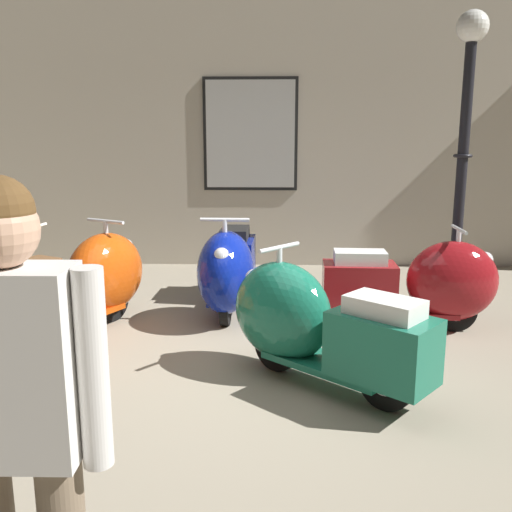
{
  "coord_description": "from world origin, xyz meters",
  "views": [
    {
      "loc": [
        0.29,
        -3.78,
        1.7
      ],
      "look_at": [
        0.14,
        1.06,
        0.68
      ],
      "focal_mm": 38.92,
      "sensor_mm": 36.0,
      "label": 1
    }
  ],
  "objects_px": {
    "info_stanchion": "(28,318)",
    "scooter_1": "(229,269)",
    "scooter_0": "(85,283)",
    "scooter_2": "(310,323)",
    "lamppost": "(464,137)",
    "visitor_0": "(16,414)",
    "scooter_3": "(423,284)"
  },
  "relations": [
    {
      "from": "info_stanchion",
      "to": "scooter_1",
      "type": "bearing_deg",
      "value": 50.81
    },
    {
      "from": "scooter_0",
      "to": "scooter_1",
      "type": "distance_m",
      "value": 1.35
    },
    {
      "from": "scooter_0",
      "to": "scooter_2",
      "type": "distance_m",
      "value": 2.2
    },
    {
      "from": "scooter_0",
      "to": "info_stanchion",
      "type": "distance_m",
      "value": 1.08
    },
    {
      "from": "scooter_2",
      "to": "info_stanchion",
      "type": "relative_size",
      "value": 1.31
    },
    {
      "from": "scooter_2",
      "to": "lamppost",
      "type": "relative_size",
      "value": 0.5
    },
    {
      "from": "scooter_2",
      "to": "scooter_0",
      "type": "bearing_deg",
      "value": 12.76
    },
    {
      "from": "visitor_0",
      "to": "info_stanchion",
      "type": "bearing_deg",
      "value": 23.22
    },
    {
      "from": "scooter_2",
      "to": "visitor_0",
      "type": "height_order",
      "value": "visitor_0"
    },
    {
      "from": "scooter_2",
      "to": "scooter_3",
      "type": "relative_size",
      "value": 0.95
    },
    {
      "from": "scooter_0",
      "to": "scooter_3",
      "type": "relative_size",
      "value": 1.04
    },
    {
      "from": "scooter_1",
      "to": "visitor_0",
      "type": "height_order",
      "value": "visitor_0"
    },
    {
      "from": "scooter_0",
      "to": "scooter_2",
      "type": "bearing_deg",
      "value": -90.32
    },
    {
      "from": "scooter_2",
      "to": "scooter_3",
      "type": "bearing_deg",
      "value": -93.07
    },
    {
      "from": "scooter_1",
      "to": "info_stanchion",
      "type": "xyz_separation_m",
      "value": [
        -1.3,
        -1.59,
        0.01
      ]
    },
    {
      "from": "scooter_2",
      "to": "visitor_0",
      "type": "bearing_deg",
      "value": 107.4
    },
    {
      "from": "scooter_0",
      "to": "info_stanchion",
      "type": "relative_size",
      "value": 1.45
    },
    {
      "from": "scooter_3",
      "to": "scooter_1",
      "type": "bearing_deg",
      "value": 169.54
    },
    {
      "from": "info_stanchion",
      "to": "lamppost",
      "type": "bearing_deg",
      "value": 30.59
    },
    {
      "from": "scooter_0",
      "to": "scooter_2",
      "type": "height_order",
      "value": "scooter_0"
    },
    {
      "from": "scooter_0",
      "to": "scooter_1",
      "type": "bearing_deg",
      "value": -40.1
    },
    {
      "from": "scooter_2",
      "to": "visitor_0",
      "type": "xyz_separation_m",
      "value": [
        -0.99,
        -2.29,
        0.5
      ]
    },
    {
      "from": "scooter_0",
      "to": "visitor_0",
      "type": "height_order",
      "value": "visitor_0"
    },
    {
      "from": "scooter_1",
      "to": "scooter_3",
      "type": "xyz_separation_m",
      "value": [
        1.78,
        -0.4,
        -0.03
      ]
    },
    {
      "from": "scooter_0",
      "to": "visitor_0",
      "type": "bearing_deg",
      "value": -136.35
    },
    {
      "from": "scooter_3",
      "to": "scooter_2",
      "type": "bearing_deg",
      "value": -131.46
    },
    {
      "from": "scooter_0",
      "to": "scooter_3",
      "type": "height_order",
      "value": "scooter_0"
    },
    {
      "from": "scooter_1",
      "to": "scooter_2",
      "type": "height_order",
      "value": "scooter_1"
    },
    {
      "from": "visitor_0",
      "to": "info_stanchion",
      "type": "distance_m",
      "value": 2.5
    },
    {
      "from": "scooter_1",
      "to": "scooter_3",
      "type": "height_order",
      "value": "scooter_1"
    },
    {
      "from": "lamppost",
      "to": "scooter_0",
      "type": "bearing_deg",
      "value": -163.23
    },
    {
      "from": "scooter_1",
      "to": "info_stanchion",
      "type": "bearing_deg",
      "value": -37.49
    }
  ]
}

